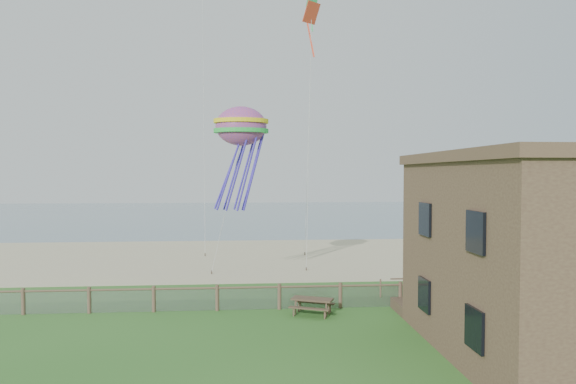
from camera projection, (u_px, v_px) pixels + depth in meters
name	position (u px, v px, depth m)	size (l,w,h in m)	color
ground	(290.00, 352.00, 18.94)	(160.00, 160.00, 0.00)	#2C6221
sand_beach	(267.00, 257.00, 40.86)	(72.00, 20.00, 0.02)	#C0B68A
ocean	(257.00, 214.00, 84.70)	(160.00, 68.00, 0.02)	slate
chainlink_fence	(279.00, 298.00, 24.90)	(36.20, 0.20, 1.25)	brown
motel_deck	(547.00, 304.00, 24.94)	(15.00, 2.00, 0.50)	brown
picnic_table	(312.00, 306.00, 24.03)	(1.90, 1.44, 0.80)	brown
octopus_kite	(241.00, 155.00, 30.62)	(3.29, 2.32, 6.77)	orange
kite_red	(311.00, 26.00, 30.40)	(1.24, 0.70, 2.82)	#F1482A
kite_green	(312.00, 10.00, 36.96)	(1.02, 0.70, 2.27)	#30B65D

